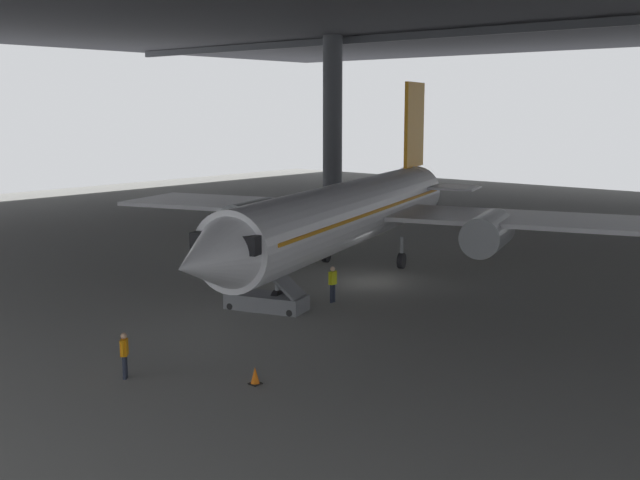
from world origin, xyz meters
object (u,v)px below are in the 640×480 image
at_px(crew_worker_near_nose, 124,353).
at_px(crew_worker_by_stairs, 333,282).
at_px(boarding_stairs, 265,294).
at_px(airplane_main, 352,213).
at_px(traffic_cone_orange, 255,376).

bearing_deg(crew_worker_near_nose, crew_worker_by_stairs, 96.82).
distance_m(boarding_stairs, crew_worker_by_stairs, 3.34).
xyz_separation_m(crew_worker_near_nose, crew_worker_by_stairs, (-1.52, 12.72, 0.08)).
bearing_deg(airplane_main, traffic_cone_orange, -61.08).
bearing_deg(crew_worker_by_stairs, boarding_stairs, -116.55).
relative_size(airplane_main, traffic_cone_orange, 55.14).
xyz_separation_m(boarding_stairs, crew_worker_by_stairs, (1.49, 2.98, 0.27)).
height_order(boarding_stairs, crew_worker_by_stairs, boarding_stairs).
height_order(crew_worker_near_nose, traffic_cone_orange, crew_worker_near_nose).
height_order(crew_worker_near_nose, crew_worker_by_stairs, crew_worker_by_stairs).
xyz_separation_m(airplane_main, traffic_cone_orange, (9.06, -16.40, -3.02)).
bearing_deg(boarding_stairs, crew_worker_near_nose, -72.84).
bearing_deg(traffic_cone_orange, crew_worker_near_nose, -146.55).
bearing_deg(traffic_cone_orange, boarding_stairs, 132.85).
bearing_deg(airplane_main, crew_worker_near_nose, -74.24).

